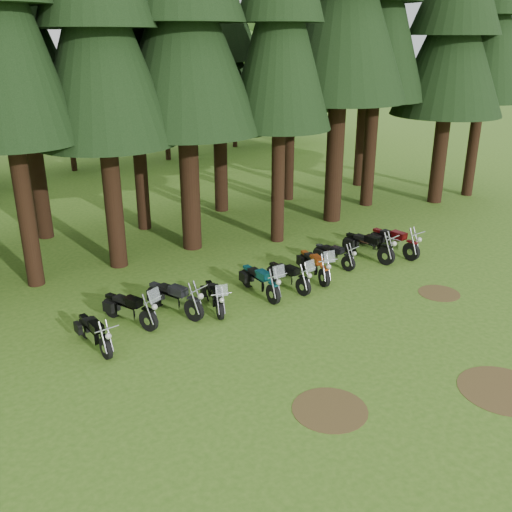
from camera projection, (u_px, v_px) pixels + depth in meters
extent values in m
plane|color=#3A6519|center=(357.00, 338.00, 16.57)|extent=(120.00, 120.00, 0.00)
cylinder|color=black|center=(24.00, 202.00, 19.09)|extent=(0.58, 0.58, 5.99)
cylinder|color=black|center=(113.00, 195.00, 20.81)|extent=(0.66, 0.66, 5.57)
cone|color=black|center=(98.00, 39.00, 18.88)|extent=(4.95, 4.95, 6.96)
cylinder|color=black|center=(190.00, 180.00, 22.64)|extent=(0.77, 0.77, 5.70)
cone|color=black|center=(183.00, 33.00, 20.67)|extent=(5.81, 5.81, 7.12)
cylinder|color=black|center=(278.00, 175.00, 23.45)|extent=(0.55, 0.55, 5.71)
cone|color=black|center=(280.00, 32.00, 21.47)|extent=(4.15, 4.15, 7.14)
cylinder|color=black|center=(335.00, 151.00, 26.03)|extent=(0.80, 0.80, 6.62)
cylinder|color=black|center=(370.00, 143.00, 28.52)|extent=(0.64, 0.64, 6.35)
cone|color=black|center=(380.00, 11.00, 26.32)|extent=(4.79, 4.79, 7.93)
cylinder|color=black|center=(440.00, 151.00, 29.21)|extent=(0.72, 0.72, 5.41)
cone|color=black|center=(453.00, 43.00, 27.33)|extent=(5.44, 5.44, 6.77)
cylinder|color=black|center=(474.00, 140.00, 30.39)|extent=(0.57, 0.57, 6.03)
cone|color=black|center=(490.00, 23.00, 28.30)|extent=(4.25, 4.25, 7.54)
cylinder|color=black|center=(38.00, 174.00, 23.89)|extent=(0.65, 0.65, 5.55)
cone|color=black|center=(19.00, 39.00, 21.97)|extent=(4.85, 4.85, 6.94)
cylinder|color=black|center=(141.00, 168.00, 25.04)|extent=(0.58, 0.58, 5.52)
cone|color=black|center=(131.00, 40.00, 23.13)|extent=(4.35, 4.35, 6.90)
cylinder|color=black|center=(221.00, 164.00, 27.88)|extent=(0.66, 0.66, 4.70)
cone|color=black|center=(219.00, 67.00, 26.25)|extent=(4.94, 4.94, 5.87)
cone|color=black|center=(217.00, 2.00, 25.25)|extent=(3.95, 3.95, 4.96)
cylinder|color=black|center=(289.00, 147.00, 29.68)|extent=(0.53, 0.53, 5.56)
cone|color=black|center=(292.00, 38.00, 27.75)|extent=(3.94, 3.94, 6.95)
cylinder|color=black|center=(361.00, 137.00, 32.56)|extent=(0.61, 0.61, 5.65)
cone|color=black|center=(368.00, 35.00, 30.60)|extent=(4.59, 4.59, 7.06)
cylinder|color=black|center=(72.00, 152.00, 36.67)|extent=(0.36, 0.36, 2.47)
sphere|color=#30631D|center=(66.00, 99.00, 35.48)|extent=(5.76, 5.76, 5.76)
sphere|color=#30631D|center=(87.00, 108.00, 35.74)|extent=(4.12, 4.12, 4.12)
cylinder|color=black|center=(167.00, 135.00, 39.76)|extent=(0.36, 0.36, 3.52)
sphere|color=#30631D|center=(163.00, 64.00, 38.06)|extent=(8.21, 8.21, 8.21)
sphere|color=#30631D|center=(189.00, 76.00, 38.44)|extent=(5.87, 5.87, 5.87)
cylinder|color=black|center=(235.00, 128.00, 44.49)|extent=(0.36, 0.36, 2.94)
sphere|color=#30631D|center=(234.00, 75.00, 43.07)|extent=(6.86, 6.86, 6.86)
sphere|color=#30631D|center=(253.00, 85.00, 43.39)|extent=(4.90, 4.90, 4.90)
cylinder|color=black|center=(281.00, 120.00, 46.81)|extent=(0.36, 0.36, 3.52)
sphere|color=#30631D|center=(282.00, 59.00, 45.12)|extent=(8.20, 8.20, 8.20)
sphere|color=#30631D|center=(303.00, 70.00, 45.50)|extent=(5.86, 5.86, 5.86)
cylinder|color=#4C3D1E|center=(330.00, 409.00, 13.41)|extent=(1.80, 1.80, 0.01)
cylinder|color=#4C3D1E|center=(439.00, 293.00, 19.45)|extent=(1.40, 1.40, 0.01)
cylinder|color=#4C3D1E|center=(503.00, 390.00, 14.14)|extent=(2.20, 2.20, 0.01)
cylinder|color=black|center=(106.00, 348.00, 15.43)|extent=(0.14, 0.62, 0.62)
cylinder|color=black|center=(85.00, 328.00, 16.50)|extent=(0.14, 0.62, 0.62)
cube|color=silver|center=(94.00, 334.00, 15.97)|extent=(0.28, 0.66, 0.32)
cube|color=black|center=(96.00, 327.00, 15.69)|extent=(0.29, 0.52, 0.22)
cube|color=black|center=(90.00, 322.00, 16.02)|extent=(0.29, 0.52, 0.11)
cylinder|color=black|center=(149.00, 320.00, 16.88)|extent=(0.35, 0.68, 0.67)
cylinder|color=black|center=(112.00, 307.00, 17.71)|extent=(0.35, 0.68, 0.67)
cube|color=silver|center=(129.00, 311.00, 17.29)|extent=(0.50, 0.76, 0.34)
cube|color=black|center=(133.00, 302.00, 17.04)|extent=(0.47, 0.63, 0.24)
cube|color=black|center=(122.00, 299.00, 17.29)|extent=(0.47, 0.63, 0.12)
cube|color=silver|center=(154.00, 295.00, 16.40)|extent=(0.44, 0.26, 0.40)
cylinder|color=black|center=(194.00, 310.00, 17.47)|extent=(0.35, 0.72, 0.71)
cylinder|color=black|center=(156.00, 296.00, 18.40)|extent=(0.35, 0.72, 0.71)
cube|color=silver|center=(173.00, 300.00, 17.93)|extent=(0.50, 0.80, 0.36)
cube|color=#25252A|center=(178.00, 291.00, 17.65)|extent=(0.48, 0.66, 0.26)
cube|color=black|center=(167.00, 288.00, 17.94)|extent=(0.48, 0.66, 0.13)
cylinder|color=black|center=(220.00, 310.00, 17.59)|extent=(0.31, 0.60, 0.59)
cylinder|color=black|center=(209.00, 292.00, 18.82)|extent=(0.31, 0.60, 0.59)
cube|color=silver|center=(214.00, 298.00, 18.22)|extent=(0.44, 0.67, 0.30)
cube|color=black|center=(215.00, 292.00, 17.92)|extent=(0.41, 0.55, 0.21)
cube|color=black|center=(212.00, 288.00, 18.29)|extent=(0.41, 0.55, 0.11)
cube|color=silver|center=(222.00, 290.00, 17.07)|extent=(0.39, 0.23, 0.35)
cylinder|color=black|center=(273.00, 294.00, 18.59)|extent=(0.19, 0.68, 0.67)
cylinder|color=black|center=(248.00, 278.00, 19.84)|extent=(0.19, 0.68, 0.67)
cube|color=silver|center=(259.00, 283.00, 19.22)|extent=(0.34, 0.73, 0.35)
cube|color=#105261|center=(263.00, 275.00, 18.90)|extent=(0.35, 0.58, 0.25)
cube|color=black|center=(255.00, 272.00, 19.29)|extent=(0.35, 0.58, 0.12)
cube|color=silver|center=(279.00, 272.00, 18.03)|extent=(0.44, 0.16, 0.40)
cylinder|color=black|center=(303.00, 287.00, 19.20)|extent=(0.18, 0.63, 0.63)
cylinder|color=black|center=(274.00, 274.00, 20.24)|extent=(0.18, 0.63, 0.63)
cube|color=silver|center=(287.00, 277.00, 19.72)|extent=(0.31, 0.68, 0.32)
cube|color=black|center=(292.00, 270.00, 19.44)|extent=(0.32, 0.54, 0.23)
cube|color=black|center=(283.00, 268.00, 19.77)|extent=(0.32, 0.54, 0.11)
cube|color=silver|center=(310.00, 266.00, 18.69)|extent=(0.41, 0.15, 0.38)
cylinder|color=black|center=(324.00, 278.00, 19.88)|extent=(0.31, 0.68, 0.66)
cylinder|color=black|center=(305.00, 262.00, 21.23)|extent=(0.31, 0.68, 0.66)
cube|color=silver|center=(314.00, 267.00, 20.56)|extent=(0.46, 0.75, 0.34)
cube|color=#AD4315|center=(317.00, 260.00, 20.23)|extent=(0.44, 0.61, 0.24)
cube|color=black|center=(311.00, 256.00, 20.65)|extent=(0.44, 0.61, 0.12)
cube|color=silver|center=(329.00, 257.00, 19.29)|extent=(0.44, 0.23, 0.40)
cylinder|color=black|center=(348.00, 263.00, 21.22)|extent=(0.20, 0.60, 0.59)
cylinder|color=black|center=(320.00, 254.00, 22.14)|extent=(0.20, 0.60, 0.59)
cube|color=silver|center=(333.00, 256.00, 21.68)|extent=(0.33, 0.65, 0.30)
cube|color=black|center=(338.00, 250.00, 21.42)|extent=(0.33, 0.52, 0.21)
cube|color=black|center=(329.00, 248.00, 21.71)|extent=(0.33, 0.52, 0.11)
cylinder|color=black|center=(386.00, 256.00, 21.76)|extent=(0.24, 0.74, 0.72)
cylinder|color=black|center=(350.00, 245.00, 22.90)|extent=(0.24, 0.74, 0.72)
cube|color=silver|center=(367.00, 247.00, 22.33)|extent=(0.40, 0.80, 0.37)
cube|color=black|center=(373.00, 240.00, 22.02)|extent=(0.40, 0.64, 0.26)
cube|color=black|center=(362.00, 237.00, 22.37)|extent=(0.40, 0.64, 0.13)
cylinder|color=black|center=(411.00, 252.00, 22.18)|extent=(0.18, 0.74, 0.73)
cylinder|color=black|center=(377.00, 240.00, 23.43)|extent=(0.18, 0.74, 0.73)
cube|color=silver|center=(393.00, 243.00, 22.81)|extent=(0.33, 0.78, 0.38)
cube|color=#62090E|center=(399.00, 235.00, 22.48)|extent=(0.35, 0.62, 0.27)
cube|color=black|center=(388.00, 233.00, 22.87)|extent=(0.35, 0.62, 0.13)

